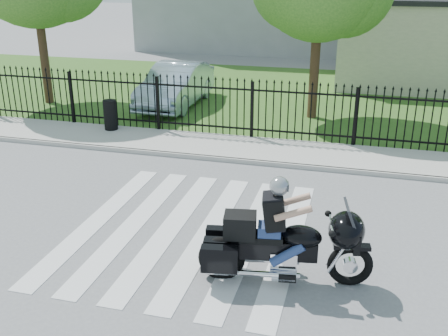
# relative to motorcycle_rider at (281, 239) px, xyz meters

# --- Properties ---
(ground) EXTENTS (120.00, 120.00, 0.00)m
(ground) POSITION_rel_motorcycle_rider_xyz_m (-2.04, 1.28, -0.79)
(ground) COLOR slate
(ground) RESTS_ON ground
(crosswalk) EXTENTS (5.00, 5.50, 0.01)m
(crosswalk) POSITION_rel_motorcycle_rider_xyz_m (-2.04, 1.28, -0.78)
(crosswalk) COLOR silver
(crosswalk) RESTS_ON ground
(sidewalk) EXTENTS (40.00, 2.00, 0.12)m
(sidewalk) POSITION_rel_motorcycle_rider_xyz_m (-2.04, 6.28, -0.73)
(sidewalk) COLOR #ADAAA3
(sidewalk) RESTS_ON ground
(curb) EXTENTS (40.00, 0.12, 0.12)m
(curb) POSITION_rel_motorcycle_rider_xyz_m (-2.04, 5.28, -0.73)
(curb) COLOR #ADAAA3
(curb) RESTS_ON ground
(grass_strip) EXTENTS (40.00, 12.00, 0.02)m
(grass_strip) POSITION_rel_motorcycle_rider_xyz_m (-2.04, 13.28, -0.78)
(grass_strip) COLOR #355A1E
(grass_strip) RESTS_ON ground
(iron_fence) EXTENTS (26.00, 0.04, 1.80)m
(iron_fence) POSITION_rel_motorcycle_rider_xyz_m (-2.04, 7.28, 0.11)
(iron_fence) COLOR black
(iron_fence) RESTS_ON ground
(motorcycle_rider) EXTENTS (2.91, 1.23, 1.93)m
(motorcycle_rider) POSITION_rel_motorcycle_rider_xyz_m (0.00, 0.00, 0.00)
(motorcycle_rider) COLOR black
(motorcycle_rider) RESTS_ON ground
(parked_car) EXTENTS (1.66, 4.72, 1.55)m
(parked_car) POSITION_rel_motorcycle_rider_xyz_m (-5.64, 10.59, 0.01)
(parked_car) COLOR silver
(parked_car) RESTS_ON grass_strip
(litter_bin) EXTENTS (0.47, 0.47, 0.94)m
(litter_bin) POSITION_rel_motorcycle_rider_xyz_m (-6.48, 6.87, -0.20)
(litter_bin) COLOR black
(litter_bin) RESTS_ON sidewalk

